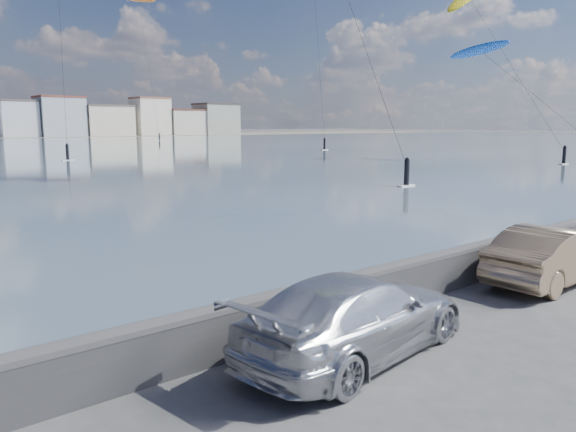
% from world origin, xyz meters
% --- Properties ---
extents(ground, '(700.00, 700.00, 0.00)m').
position_xyz_m(ground, '(0.00, 0.00, 0.00)').
color(ground, '#333335').
rests_on(ground, ground).
extents(seawall, '(400.00, 0.36, 1.08)m').
position_xyz_m(seawall, '(0.00, 2.70, 0.58)').
color(seawall, '#28282B').
rests_on(seawall, ground).
extents(car_silver, '(5.49, 2.85, 1.52)m').
position_xyz_m(car_silver, '(0.41, 1.33, 0.76)').
color(car_silver, silver).
rests_on(car_silver, ground).
extents(car_champagne, '(4.70, 1.70, 1.54)m').
position_xyz_m(car_champagne, '(7.92, 1.30, 0.77)').
color(car_champagne, tan).
rests_on(car_champagne, ground).
extents(kitesurfer_5, '(8.54, 11.07, 35.34)m').
position_xyz_m(kitesurfer_5, '(57.21, 130.60, 34.02)').
color(kitesurfer_5, orange).
rests_on(kitesurfer_5, ground).
extents(kitesurfer_12, '(5.32, 17.42, 14.03)m').
position_xyz_m(kitesurfer_12, '(53.87, 32.51, 12.51)').
color(kitesurfer_12, blue).
rests_on(kitesurfer_12, ground).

